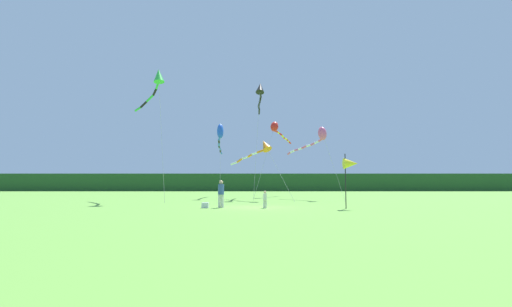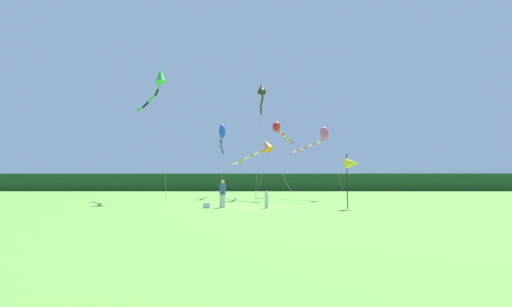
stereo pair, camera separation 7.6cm
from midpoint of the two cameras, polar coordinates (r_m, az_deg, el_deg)
ground_plane at (r=23.89m, az=-0.16°, el=-8.61°), size 120.00×120.00×0.00m
distant_treeline at (r=68.83m, az=0.13°, el=-4.62°), size 108.00×2.97×3.31m
person_adult at (r=23.73m, az=-5.42°, el=-6.19°), size 0.39×0.39×1.79m
person_child at (r=23.22m, az=1.62°, el=-7.19°), size 0.24×0.24×1.11m
cooler_box at (r=23.66m, az=-7.91°, el=-8.18°), size 0.44×0.41×0.35m
banner_flag_pole at (r=23.51m, az=15.04°, el=-1.63°), size 0.90×0.70×3.48m
kite_orange at (r=33.23m, az=1.06°, el=0.91°), size 5.90×6.99×5.76m
kite_green at (r=33.61m, az=-15.36°, el=11.19°), size 4.84×6.48×11.70m
kite_black at (r=38.35m, az=0.86°, el=9.94°), size 1.21×10.03×12.26m
kite_blue at (r=38.75m, az=-5.53°, el=2.91°), size 0.98×9.35×7.95m
kite_rainbow at (r=35.54m, az=10.19°, el=2.72°), size 4.67×6.07×7.15m
kite_red at (r=42.57m, az=3.44°, el=3.99°), size 4.87×9.56×8.94m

